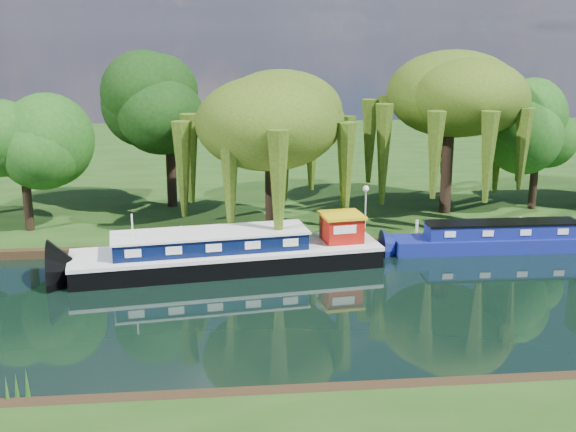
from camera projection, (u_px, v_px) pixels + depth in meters
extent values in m
plane|color=black|center=(401.00, 302.00, 32.00)|extent=(120.00, 120.00, 0.00)
cube|color=#19390F|center=(306.00, 160.00, 64.65)|extent=(120.00, 52.00, 0.45)
cube|color=black|center=(228.00, 261.00, 36.35)|extent=(15.69, 5.43, 1.02)
cube|color=silver|center=(228.00, 250.00, 36.20)|extent=(15.79, 5.51, 0.19)
cube|color=#071033|center=(210.00, 241.00, 35.87)|extent=(9.77, 3.70, 0.81)
cube|color=silver|center=(210.00, 233.00, 35.76)|extent=(9.97, 3.89, 0.10)
cube|color=maroon|center=(342.00, 228.00, 37.34)|extent=(2.11, 2.11, 1.28)
cube|color=gold|center=(342.00, 215.00, 37.16)|extent=(2.35, 2.35, 0.14)
cylinder|color=silver|center=(133.00, 234.00, 34.88)|extent=(0.09, 0.09, 2.05)
cube|color=navy|center=(501.00, 244.00, 39.41)|extent=(11.86, 2.14, 0.89)
cube|color=navy|center=(502.00, 230.00, 39.21)|extent=(8.31, 1.60, 0.74)
cube|color=black|center=(502.00, 222.00, 39.10)|extent=(8.41, 1.70, 0.10)
cube|color=silver|center=(450.00, 234.00, 38.21)|extent=(0.59, 0.06, 0.32)
cube|color=silver|center=(488.00, 233.00, 38.38)|extent=(0.59, 0.06, 0.32)
cube|color=silver|center=(526.00, 233.00, 38.55)|extent=(0.59, 0.06, 0.32)
cube|color=silver|center=(563.00, 232.00, 38.72)|extent=(0.59, 0.06, 0.32)
imported|color=maroon|center=(121.00, 262.00, 37.47)|extent=(3.86, 3.04, 0.72)
cylinder|color=black|center=(271.00, 187.00, 40.89)|extent=(0.67, 0.67, 5.13)
ellipsoid|color=#2E490F|center=(271.00, 122.00, 39.94)|extent=(7.16, 7.16, 4.63)
cylinder|color=black|center=(447.00, 169.00, 45.07)|extent=(0.78, 0.78, 5.48)
ellipsoid|color=#2E490F|center=(450.00, 106.00, 44.06)|extent=(7.49, 7.49, 4.84)
cylinder|color=black|center=(26.00, 182.00, 41.01)|extent=(0.49, 0.49, 5.69)
ellipsoid|color=#164912|center=(22.00, 141.00, 40.42)|extent=(4.66, 4.66, 4.66)
cylinder|color=black|center=(171.00, 153.00, 46.43)|extent=(0.67, 0.67, 6.97)
ellipsoid|color=black|center=(169.00, 109.00, 45.70)|extent=(5.57, 5.57, 5.57)
cylinder|color=black|center=(535.00, 167.00, 46.01)|extent=(0.49, 0.49, 5.45)
ellipsoid|color=#164912|center=(538.00, 132.00, 45.44)|extent=(4.36, 4.36, 4.36)
cylinder|color=silver|center=(365.00, 210.00, 41.75)|extent=(0.10, 0.10, 2.20)
sphere|color=white|center=(366.00, 189.00, 41.43)|extent=(0.36, 0.36, 0.36)
cylinder|color=silver|center=(181.00, 235.00, 38.87)|extent=(0.16, 0.16, 1.00)
cylinder|color=silver|center=(292.00, 232.00, 39.45)|extent=(0.16, 0.16, 1.00)
cylinder|color=silver|center=(417.00, 229.00, 40.13)|extent=(0.16, 0.16, 1.00)
cylinder|color=silver|center=(521.00, 226.00, 40.71)|extent=(0.16, 0.16, 1.00)
cone|color=#1F4E15|center=(3.00, 391.00, 23.09)|extent=(1.20, 1.20, 1.10)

